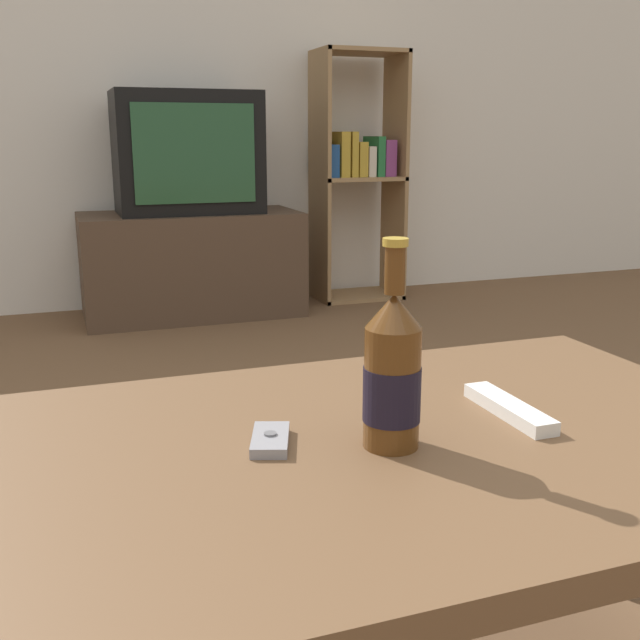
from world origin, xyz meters
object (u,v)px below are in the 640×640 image
cell_phone (270,440)px  remote_control (509,408)px  television (187,153)px  beer_bottle (392,374)px  tv_stand (192,264)px  bookshelf (357,171)px

cell_phone → remote_control: (0.36, -0.01, 0.00)m
television → beer_bottle: size_ratio=2.40×
tv_stand → cell_phone: 2.72m
television → cell_phone: 2.72m
television → bookshelf: 0.91m
beer_bottle → remote_control: (0.21, 0.04, -0.09)m
bookshelf → remote_control: 2.95m
tv_stand → television: size_ratio=1.56×
bookshelf → cell_phone: (-1.27, -2.78, -0.21)m
television → bookshelf: size_ratio=0.52×
beer_bottle → cell_phone: (-0.15, 0.06, -0.09)m
television → cell_phone: (-0.37, -2.68, -0.31)m
tv_stand → beer_bottle: beer_bottle is taller
bookshelf → beer_bottle: 3.06m
tv_stand → bookshelf: bearing=6.4°
tv_stand → cell_phone: bearing=-97.9°
tv_stand → cell_phone: (-0.37, -2.68, 0.22)m
beer_bottle → cell_phone: size_ratio=2.58×
bookshelf → beer_bottle: size_ratio=4.63×
remote_control → beer_bottle: bearing=-168.5°
tv_stand → beer_bottle: 2.76m
remote_control → television: bearing=89.6°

